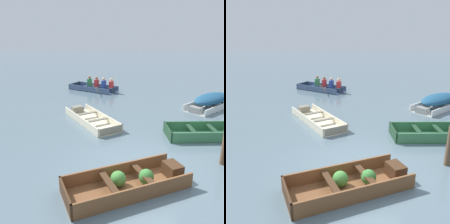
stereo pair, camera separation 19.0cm
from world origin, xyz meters
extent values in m
plane|color=slate|center=(0.00, 0.00, 0.00)|extent=(80.00, 80.00, 0.00)
cube|color=brown|center=(-0.48, -0.84, 0.02)|extent=(3.17, 2.28, 0.04)
cube|color=brown|center=(-0.70, -0.36, 0.20)|extent=(2.72, 1.32, 0.39)
cube|color=brown|center=(-0.25, -1.32, 0.20)|extent=(2.72, 1.32, 0.39)
cube|color=#3F2716|center=(-1.81, -1.47, 0.20)|extent=(0.52, 1.03, 0.39)
cube|color=#3F2716|center=(0.71, -0.28, 0.22)|extent=(0.54, 0.61, 0.35)
cube|color=#3F2716|center=(-0.07, -0.65, 0.29)|extent=(0.58, 0.98, 0.04)
cube|color=#3F2716|center=(-0.88, -1.03, 0.29)|extent=(0.58, 0.98, 0.04)
sphere|color=#387533|center=(0.01, -0.64, 0.23)|extent=(0.37, 0.37, 0.37)
sphere|color=#428438|center=(-0.68, -0.77, 0.23)|extent=(0.38, 0.38, 0.38)
cube|color=#387047|center=(2.27, 2.39, 0.02)|extent=(2.60, 1.32, 0.04)
cube|color=#387047|center=(2.23, 2.94, 0.19)|extent=(2.52, 0.23, 0.38)
cube|color=#387047|center=(2.31, 1.85, 0.19)|extent=(2.52, 0.23, 0.38)
cube|color=#1E3D27|center=(1.03, 2.30, 0.19)|extent=(0.13, 1.14, 0.38)
cube|color=#1E3D27|center=(2.64, 2.42, 0.28)|extent=(0.23, 1.05, 0.04)
cube|color=#1E3D27|center=(1.89, 2.37, 0.28)|extent=(0.23, 1.05, 0.04)
cube|color=beige|center=(-1.86, 3.71, 0.02)|extent=(2.63, 3.25, 0.04)
cube|color=beige|center=(-2.28, 3.44, 0.16)|extent=(1.80, 2.71, 0.32)
cube|color=beige|center=(-1.45, 3.98, 0.16)|extent=(1.80, 2.71, 0.32)
cube|color=gray|center=(-1.00, 2.39, 0.16)|extent=(0.90, 0.61, 0.32)
cube|color=gray|center=(-2.64, 4.90, 0.17)|extent=(0.59, 0.56, 0.28)
cube|color=gray|center=(-2.12, 4.11, 0.24)|extent=(0.88, 0.65, 0.04)
cube|color=gray|center=(-1.60, 3.31, 0.24)|extent=(0.88, 0.65, 0.04)
cube|color=white|center=(3.78, 6.00, 0.02)|extent=(3.08, 3.01, 0.04)
cube|color=white|center=(4.17, 5.59, 0.15)|extent=(2.31, 2.20, 0.31)
cube|color=white|center=(3.39, 6.40, 0.15)|extent=(2.31, 2.20, 0.31)
cube|color=gray|center=(2.77, 5.04, 0.17)|extent=(0.62, 0.63, 0.28)
cube|color=gray|center=(3.44, 5.67, 0.23)|extent=(0.85, 0.89, 0.04)
cube|color=gray|center=(4.12, 6.32, 0.23)|extent=(0.85, 0.89, 0.04)
ellipsoid|color=navy|center=(3.78, 6.00, 0.45)|extent=(2.63, 2.58, 0.47)
cube|color=#475B7F|center=(-2.42, 9.45, 0.02)|extent=(3.23, 2.48, 0.04)
cube|color=#475B7F|center=(-2.16, 9.91, 0.17)|extent=(2.71, 1.54, 0.33)
cube|color=#475B7F|center=(-2.68, 8.98, 0.17)|extent=(2.71, 1.54, 0.33)
cube|color=#273246|center=(-3.74, 10.18, 0.17)|extent=(0.59, 1.00, 0.33)
cube|color=#273246|center=(-1.24, 8.78, 0.18)|extent=(0.56, 0.62, 0.30)
cube|color=#273246|center=(-2.02, 9.22, 0.25)|extent=(0.64, 0.97, 0.04)
cube|color=#273246|center=(-2.83, 9.67, 0.25)|extent=(0.64, 0.97, 0.04)
cube|color=#338C4C|center=(-2.66, 9.58, 0.49)|extent=(0.29, 0.33, 0.44)
sphere|color=#9E7051|center=(-2.66, 9.58, 0.81)|extent=(0.18, 0.18, 0.18)
cube|color=red|center=(-2.19, 9.31, 0.49)|extent=(0.29, 0.33, 0.44)
sphere|color=#9E7051|center=(-2.19, 9.31, 0.81)|extent=(0.18, 0.18, 0.18)
cube|color=#2D4CA5|center=(-1.72, 9.05, 0.49)|extent=(0.29, 0.33, 0.44)
sphere|color=beige|center=(-1.72, 9.05, 0.81)|extent=(0.18, 0.18, 0.18)
cube|color=red|center=(-1.25, 8.79, 0.49)|extent=(0.29, 0.33, 0.44)
sphere|color=beige|center=(-1.25, 8.79, 0.81)|extent=(0.18, 0.18, 0.18)
cylinder|color=tan|center=(-1.30, 9.80, 0.38)|extent=(0.35, 0.58, 0.55)
cylinder|color=tan|center=(-2.14, 8.30, 0.38)|extent=(0.35, 0.58, 0.55)
camera|label=1|loc=(-0.62, -5.96, 3.62)|focal=40.00mm
camera|label=2|loc=(-0.43, -5.95, 3.62)|focal=40.00mm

